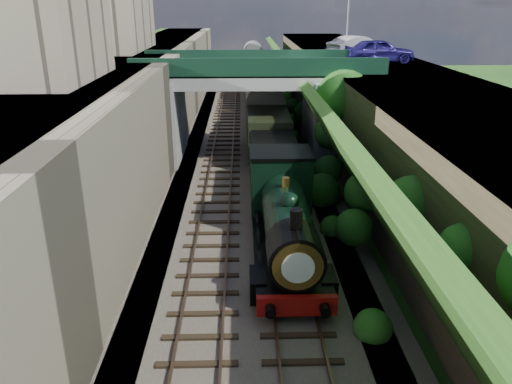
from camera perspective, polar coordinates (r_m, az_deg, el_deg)
The scene contains 19 objects.
trackbed at distance 31.91m, azimuth -0.51°, elevation 1.97°, with size 10.00×90.00×0.20m, color #473F38.
retaining_wall at distance 31.36m, azimuth -10.72°, elevation 7.73°, with size 1.00×90.00×7.00m, color #756B56.
street_plateau_left at distance 32.10m, azimuth -16.96°, elevation 7.49°, with size 6.00×90.00×7.00m, color #262628.
street_plateau_right at distance 32.65m, azimuth 16.51°, elevation 7.07°, with size 8.00×90.00×6.25m, color #262628.
embankment_slope at distance 31.30m, azimuth 8.57°, elevation 6.19°, with size 4.50×90.00×6.36m.
track_left at distance 31.89m, azimuth -4.11°, elevation 2.18°, with size 2.50×90.00×0.20m.
track_right at distance 31.91m, azimuth 1.64°, elevation 2.24°, with size 2.50×90.00×0.20m.
road_bridge at distance 34.81m, azimuth 0.91°, elevation 10.33°, with size 16.00×6.40×7.25m.
building_far at distance 41.41m, azimuth -16.46°, elevation 19.46°, with size 5.00×10.00×6.00m, color gray.
building_near at distance 25.83m, azimuth -22.80°, elevation 16.16°, with size 4.00×8.00×4.00m, color gray.
tree at distance 32.30m, azimuth 10.15°, elevation 10.22°, with size 3.60×3.80×6.60m.
lamppost at distance 42.54m, azimuth 10.56°, elevation 19.36°, with size 0.87×0.15×6.00m.
car_blue at distance 39.11m, azimuth 13.92°, elevation 15.40°, with size 2.03×5.05×1.72m, color navy.
car_silver at distance 42.85m, azimuth 11.55°, elevation 15.98°, with size 1.78×5.11×1.68m, color #B8B7BC.
locomotive at distance 20.98m, azimuth 3.36°, elevation -3.15°, with size 3.10×10.22×3.83m.
tender at distance 27.94m, azimuth 2.09°, elevation 2.47°, with size 2.70×6.00×3.05m.
coach_front at distance 39.98m, azimuth 0.96°, elevation 8.75°, with size 2.90×18.00×3.70m.
coach_middle at distance 58.49m, azimuth 0.14°, elevation 12.60°, with size 2.90×18.00×3.70m.
coach_rear at distance 77.14m, azimuth -0.30°, elevation 14.59°, with size 2.90×18.00×3.70m.
Camera 1 is at (-0.56, -10.19, 10.40)m, focal length 35.00 mm.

